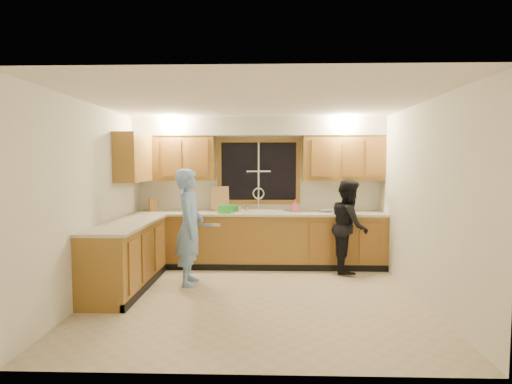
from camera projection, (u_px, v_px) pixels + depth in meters
floor at (255, 297)px, 5.16m from camera, size 4.20×4.20×0.00m
ceiling at (255, 102)px, 4.99m from camera, size 4.20×4.20×0.00m
wall_back at (259, 191)px, 6.97m from camera, size 4.20×0.00×4.20m
wall_left at (93, 201)px, 5.14m from camera, size 0.00×3.80×3.80m
wall_right at (422, 202)px, 5.02m from camera, size 0.00×3.80×3.80m
base_cabinets_back at (258, 240)px, 6.73m from camera, size 4.20×0.60×0.88m
base_cabinets_left at (127, 257)px, 5.53m from camera, size 0.60×1.90×0.88m
countertop_back at (258, 213)px, 6.68m from camera, size 4.20×0.63×0.04m
countertop_left at (127, 224)px, 5.50m from camera, size 0.63×1.90×0.04m
upper_cabinets_left at (175, 158)px, 6.81m from camera, size 1.35×0.33×0.75m
upper_cabinets_right at (343, 158)px, 6.73m from camera, size 1.35×0.33×0.75m
upper_cabinets_return at (133, 158)px, 6.21m from camera, size 0.33×0.90×0.75m
soffit at (258, 127)px, 6.72m from camera, size 4.20×0.35×0.30m
window_frame at (259, 171)px, 6.94m from camera, size 1.44×0.03×1.14m
sink at (258, 215)px, 6.70m from camera, size 0.86×0.52×0.57m
dishwasher at (208, 242)px, 6.75m from camera, size 0.60×0.56×0.82m
stove at (110, 267)px, 4.96m from camera, size 0.58×0.75×0.90m
man at (189, 227)px, 5.70m from camera, size 0.45×0.64×1.66m
woman at (349, 226)px, 6.37m from camera, size 0.64×0.78×1.49m
knife_block at (153, 205)px, 6.80m from camera, size 0.16×0.15×0.23m
cutting_board at (220, 198)px, 6.92m from camera, size 0.33×0.17×0.42m
dish_crate at (228, 209)px, 6.59m from camera, size 0.32×0.31×0.13m
soap_bottle at (295, 206)px, 6.75m from camera, size 0.11×0.11×0.21m
bowl at (327, 210)px, 6.70m from camera, size 0.24×0.24×0.06m
can_left at (239, 210)px, 6.52m from camera, size 0.07×0.07×0.12m
can_right at (247, 209)px, 6.58m from camera, size 0.06×0.06×0.11m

